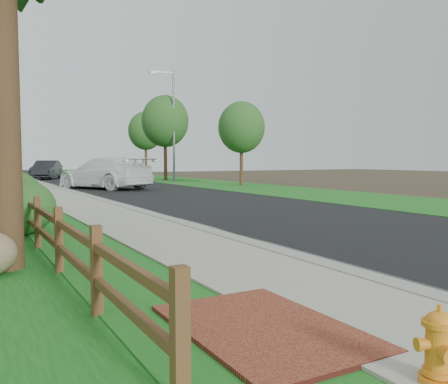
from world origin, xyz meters
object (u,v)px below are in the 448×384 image
white_suv (105,173)px  ranch_fence (30,214)px  dark_car_mid (97,171)px  streetlight (172,119)px  fire_hydrant (438,347)px

white_suv → ranch_fence: bearing=45.1°
ranch_fence → white_suv: size_ratio=2.51×
ranch_fence → white_suv: 18.94m
ranch_fence → dark_car_mid: (8.57, 28.18, 0.29)m
streetlight → ranch_fence: bearing=-119.3°
ranch_fence → fire_hydrant: (1.90, -9.12, -0.23)m
fire_hydrant → streetlight: bearing=70.4°
white_suv → dark_car_mid: white_suv is taller
ranch_fence → streetlight: streetlight is taller
dark_car_mid → streetlight: (5.47, -3.16, 4.26)m
ranch_fence → dark_car_mid: bearing=73.1°
ranch_fence → dark_car_mid: size_ratio=3.26×
ranch_fence → streetlight: size_ratio=1.86×
ranch_fence → fire_hydrant: ranch_fence is taller
fire_hydrant → streetlight: size_ratio=0.07×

